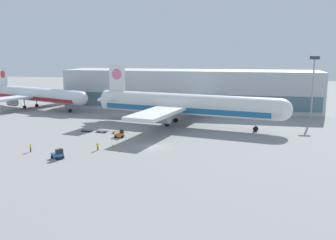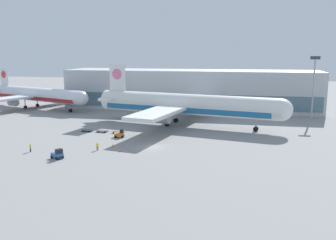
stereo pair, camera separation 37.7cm
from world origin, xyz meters
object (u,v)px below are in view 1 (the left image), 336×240
(traffic_cone_far, at_px, (113,145))
(baggage_dolly_third, at_px, (118,132))
(airplane_distant, at_px, (35,95))
(light_mast, at_px, (313,82))
(baggage_tug_foreground, at_px, (120,134))
(baggage_tug_mid, at_px, (58,154))
(traffic_cone_near, at_px, (121,150))
(airplane_main, at_px, (183,105))
(baggage_dolly_lead, at_px, (87,130))
(baggage_dolly_second, at_px, (102,131))
(ground_crew_far, at_px, (98,146))
(ground_crew_near, at_px, (30,147))

(traffic_cone_far, bearing_deg, baggage_dolly_third, 104.18)
(airplane_distant, height_order, traffic_cone_far, airplane_distant)
(light_mast, xyz_separation_m, airplane_distant, (-95.29, 3.46, -6.43))
(light_mast, height_order, baggage_tug_foreground, light_mast)
(baggage_tug_mid, xyz_separation_m, traffic_cone_near, (10.36, 7.25, -0.59))
(airplane_main, relative_size, traffic_cone_near, 99.12)
(baggage_tug_foreground, relative_size, baggage_dolly_lead, 0.73)
(airplane_main, xyz_separation_m, baggage_dolly_second, (-19.01, -13.25, -5.45))
(baggage_dolly_lead, bearing_deg, traffic_cone_near, -45.05)
(ground_crew_far, bearing_deg, baggage_dolly_third, 80.54)
(airplane_main, height_order, baggage_dolly_second, airplane_main)
(baggage_tug_mid, bearing_deg, light_mast, 71.35)
(baggage_tug_foreground, relative_size, ground_crew_near, 1.59)
(light_mast, relative_size, baggage_dolly_lead, 5.14)
(light_mast, relative_size, ground_crew_far, 11.24)
(baggage_tug_mid, distance_m, baggage_dolly_lead, 24.89)
(baggage_dolly_lead, height_order, baggage_dolly_third, same)
(baggage_dolly_lead, xyz_separation_m, baggage_dolly_third, (8.68, -0.20, 0.00))
(baggage_tug_foreground, distance_m, traffic_cone_near, 13.48)
(airplane_distant, bearing_deg, baggage_tug_mid, -36.10)
(airplane_distant, relative_size, ground_crew_near, 27.46)
(baggage_dolly_second, bearing_deg, airplane_distant, 142.55)
(airplane_distant, relative_size, baggage_dolly_third, 12.62)
(baggage_tug_foreground, height_order, traffic_cone_near, baggage_tug_foreground)
(ground_crew_near, bearing_deg, baggage_dolly_third, -91.38)
(airplane_main, distance_m, baggage_tug_foreground, 22.44)
(baggage_tug_mid, relative_size, baggage_dolly_second, 0.75)
(baggage_dolly_lead, bearing_deg, ground_crew_near, -95.18)
(baggage_tug_foreground, xyz_separation_m, traffic_cone_near, (4.44, -12.71, -0.59))
(airplane_distant, height_order, traffic_cone_near, airplane_distant)
(ground_crew_near, bearing_deg, traffic_cone_far, -125.83)
(airplane_main, bearing_deg, ground_crew_far, -101.81)
(baggage_dolly_lead, relative_size, baggage_dolly_second, 1.00)
(ground_crew_near, height_order, ground_crew_far, ground_crew_near)
(baggage_dolly_lead, distance_m, ground_crew_far, 19.69)
(baggage_tug_mid, bearing_deg, baggage_dolly_lead, 127.42)
(ground_crew_near, bearing_deg, airplane_main, -98.97)
(airplane_distant, height_order, baggage_dolly_third, airplane_distant)
(airplane_distant, height_order, baggage_tug_foreground, airplane_distant)
(airplane_main, xyz_separation_m, ground_crew_far, (-13.25, -30.44, -4.84))
(baggage_dolly_second, relative_size, ground_crew_far, 2.19)
(ground_crew_near, relative_size, ground_crew_far, 1.00)
(baggage_dolly_lead, bearing_deg, ground_crew_far, -56.02)
(baggage_dolly_lead, bearing_deg, airplane_distant, 139.18)
(baggage_dolly_lead, xyz_separation_m, baggage_dolly_second, (4.14, 0.18, 0.00))
(baggage_dolly_lead, relative_size, traffic_cone_near, 6.46)
(light_mast, relative_size, baggage_dolly_second, 5.14)
(baggage_tug_foreground, bearing_deg, baggage_dolly_lead, 139.87)
(baggage_dolly_third, xyz_separation_m, traffic_cone_far, (3.40, -13.46, -0.01))
(airplane_distant, distance_m, baggage_tug_foreground, 59.88)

